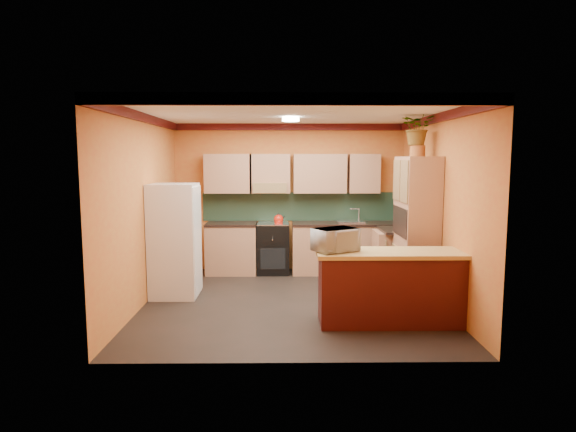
{
  "coord_description": "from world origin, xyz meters",
  "views": [
    {
      "loc": [
        -0.13,
        -6.79,
        2.08
      ],
      "look_at": [
        -0.04,
        0.45,
        1.2
      ],
      "focal_mm": 30.0,
      "sensor_mm": 36.0,
      "label": 1
    }
  ],
  "objects_px": {
    "fridge": "(175,240)",
    "pantry": "(416,228)",
    "breakfast_bar": "(391,289)",
    "stove": "(273,248)",
    "base_cabinets_back": "(308,249)",
    "microwave": "(335,240)"
  },
  "relations": [
    {
      "from": "base_cabinets_back",
      "to": "stove",
      "type": "xyz_separation_m",
      "value": [
        -0.62,
        -0.0,
        0.02
      ]
    },
    {
      "from": "microwave",
      "to": "fridge",
      "type": "bearing_deg",
      "value": 119.88
    },
    {
      "from": "microwave",
      "to": "base_cabinets_back",
      "type": "bearing_deg",
      "value": 63.4
    },
    {
      "from": "base_cabinets_back",
      "to": "stove",
      "type": "relative_size",
      "value": 4.01
    },
    {
      "from": "fridge",
      "to": "microwave",
      "type": "height_order",
      "value": "fridge"
    },
    {
      "from": "stove",
      "to": "breakfast_bar",
      "type": "bearing_deg",
      "value": -60.66
    },
    {
      "from": "breakfast_bar",
      "to": "microwave",
      "type": "bearing_deg",
      "value": 180.0
    },
    {
      "from": "fridge",
      "to": "breakfast_bar",
      "type": "xyz_separation_m",
      "value": [
        2.99,
        -1.28,
        -0.41
      ]
    },
    {
      "from": "base_cabinets_back",
      "to": "microwave",
      "type": "distance_m",
      "value": 2.81
    },
    {
      "from": "base_cabinets_back",
      "to": "pantry",
      "type": "xyz_separation_m",
      "value": [
        1.52,
        -1.57,
        0.61
      ]
    },
    {
      "from": "base_cabinets_back",
      "to": "pantry",
      "type": "height_order",
      "value": "pantry"
    },
    {
      "from": "pantry",
      "to": "breakfast_bar",
      "type": "bearing_deg",
      "value": -117.79
    },
    {
      "from": "base_cabinets_back",
      "to": "fridge",
      "type": "distance_m",
      "value": 2.57
    },
    {
      "from": "stove",
      "to": "breakfast_bar",
      "type": "height_order",
      "value": "stove"
    },
    {
      "from": "pantry",
      "to": "breakfast_bar",
      "type": "height_order",
      "value": "pantry"
    },
    {
      "from": "stove",
      "to": "pantry",
      "type": "relative_size",
      "value": 0.43
    },
    {
      "from": "base_cabinets_back",
      "to": "breakfast_bar",
      "type": "relative_size",
      "value": 2.03
    },
    {
      "from": "base_cabinets_back",
      "to": "fridge",
      "type": "bearing_deg",
      "value": -145.04
    },
    {
      "from": "stove",
      "to": "microwave",
      "type": "height_order",
      "value": "microwave"
    },
    {
      "from": "fridge",
      "to": "microwave",
      "type": "xyz_separation_m",
      "value": [
        2.28,
        -1.28,
        0.22
      ]
    },
    {
      "from": "fridge",
      "to": "pantry",
      "type": "relative_size",
      "value": 0.81
    },
    {
      "from": "pantry",
      "to": "microwave",
      "type": "bearing_deg",
      "value": -138.78
    }
  ]
}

